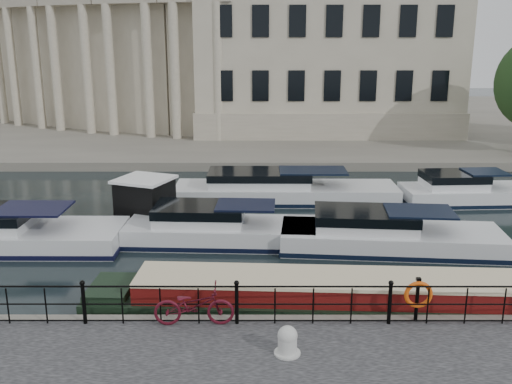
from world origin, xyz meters
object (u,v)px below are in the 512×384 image
at_px(narrowboat, 345,303).
at_px(mooring_bollard, 287,341).
at_px(harbour_hut, 145,204).
at_px(life_ring_post, 418,295).
at_px(bicycle, 194,305).

bearing_deg(narrowboat, mooring_bollard, -118.03).
xyz_separation_m(mooring_bollard, harbour_hut, (-5.51, 11.38, 0.07)).
height_order(mooring_bollard, life_ring_post, life_ring_post).
bearing_deg(harbour_hut, narrowboat, -26.89).
relative_size(life_ring_post, harbour_hut, 0.34).
bearing_deg(mooring_bollard, life_ring_post, 24.37).
bearing_deg(bicycle, harbour_hut, 15.83).
relative_size(mooring_bollard, narrowboat, 0.05).
bearing_deg(narrowboat, harbour_hut, 134.41).
relative_size(narrowboat, harbour_hut, 4.24).
xyz_separation_m(life_ring_post, narrowboat, (-1.66, 1.48, -0.95)).
distance_m(mooring_bollard, narrowboat, 3.61).
height_order(bicycle, narrowboat, bicycle).
height_order(life_ring_post, harbour_hut, harbour_hut).
height_order(narrowboat, harbour_hut, harbour_hut).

